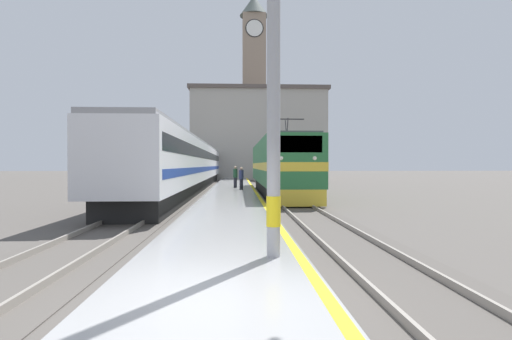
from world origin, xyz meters
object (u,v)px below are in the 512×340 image
(passenger_train, at_px, (194,164))
(clock_tower, at_px, (254,82))
(catenary_mast, at_px, (277,31))
(person_on_platform, at_px, (241,178))
(second_waiting_passenger, at_px, (235,176))
(locomotive_train, at_px, (279,167))

(passenger_train, bearing_deg, clock_tower, 77.07)
(catenary_mast, relative_size, person_on_platform, 5.49)
(person_on_platform, distance_m, clock_tower, 39.08)
(person_on_platform, xyz_separation_m, second_waiting_passenger, (-0.45, 2.54, 0.04))
(locomotive_train, bearing_deg, catenary_mast, -96.07)
(second_waiting_passenger, bearing_deg, catenary_mast, -87.71)
(clock_tower, bearing_deg, person_on_platform, -93.84)
(person_on_platform, bearing_deg, passenger_train, 120.60)
(catenary_mast, xyz_separation_m, clock_tower, (1.93, 57.43, 10.93))
(locomotive_train, xyz_separation_m, catenary_mast, (-2.08, -19.53, 2.78))
(catenary_mast, distance_m, person_on_platform, 21.54)
(passenger_train, distance_m, clock_tower, 32.72)
(passenger_train, height_order, person_on_platform, passenger_train)
(passenger_train, xyz_separation_m, clock_tower, (6.67, 29.03, 13.53))
(passenger_train, distance_m, catenary_mast, 28.90)
(person_on_platform, bearing_deg, second_waiting_passenger, 100.03)
(locomotive_train, distance_m, second_waiting_passenger, 5.27)
(catenary_mast, xyz_separation_m, person_on_platform, (-0.50, 21.23, -3.60))
(person_on_platform, relative_size, clock_tower, 0.06)
(locomotive_train, relative_size, passenger_train, 0.38)
(passenger_train, height_order, catenary_mast, catenary_mast)
(passenger_train, bearing_deg, person_on_platform, -59.40)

